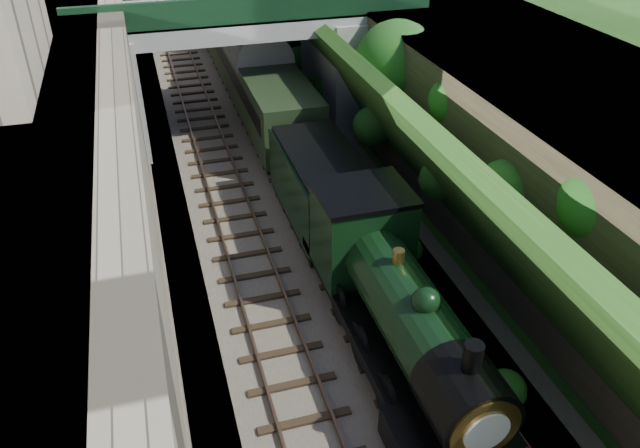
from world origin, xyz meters
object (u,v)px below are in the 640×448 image
(road_bridge, at_px, (257,49))
(tender, at_px, (322,191))
(tree, at_px, (397,65))
(locomotive, at_px, (397,306))

(road_bridge, bearing_deg, tender, -88.57)
(tree, relative_size, locomotive, 0.65)
(road_bridge, height_order, tree, road_bridge)
(tree, distance_m, tender, 7.19)
(tree, height_order, locomotive, tree)
(tree, distance_m, locomotive, 13.06)
(locomotive, relative_size, tender, 1.70)
(tender, bearing_deg, locomotive, -90.00)
(locomotive, distance_m, tender, 7.37)
(locomotive, bearing_deg, road_bridge, 90.83)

